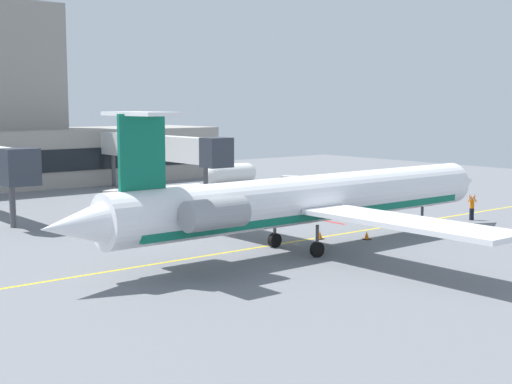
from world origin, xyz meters
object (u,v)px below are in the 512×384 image
(pushback_tractor, at_px, (119,203))
(marshaller, at_px, (472,207))
(baggage_tug, at_px, (291,187))
(regional_jet, at_px, (307,200))
(fuel_tank, at_px, (230,174))

(pushback_tractor, distance_m, marshaller, 28.34)
(baggage_tug, relative_size, marshaller, 1.85)
(baggage_tug, height_order, pushback_tractor, baggage_tug)
(regional_jet, bearing_deg, fuel_tank, 60.61)
(fuel_tank, height_order, marshaller, fuel_tank)
(regional_jet, bearing_deg, baggage_tug, 50.11)
(fuel_tank, bearing_deg, pushback_tractor, -152.46)
(pushback_tractor, bearing_deg, fuel_tank, 27.54)
(baggage_tug, xyz_separation_m, pushback_tractor, (-18.62, 0.51, -0.05))
(regional_jet, height_order, fuel_tank, regional_jet)
(pushback_tractor, bearing_deg, marshaller, -45.48)
(pushback_tractor, distance_m, fuel_tank, 21.47)
(baggage_tug, distance_m, marshaller, 19.73)
(pushback_tractor, relative_size, fuel_tank, 0.51)
(regional_jet, relative_size, baggage_tug, 9.32)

